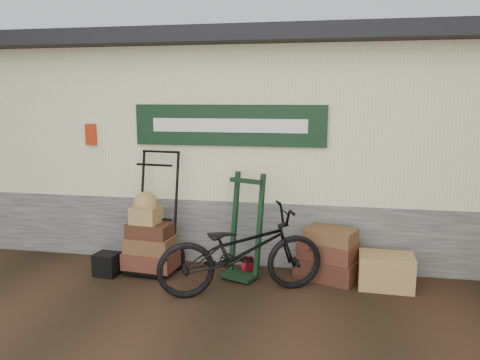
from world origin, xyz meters
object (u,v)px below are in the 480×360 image
porter_trolley (156,210)px  suitcase_stack (328,253)px  green_barrow (245,226)px  bicycle (241,246)px  wicker_hamper (386,271)px  black_trunk (107,264)px

porter_trolley → suitcase_stack: 2.35m
porter_trolley → suitcase_stack: porter_trolley is taller
porter_trolley → green_barrow: 1.24m
green_barrow → bicycle: bearing=-64.5°
porter_trolley → wicker_hamper: 3.07m
porter_trolley → suitcase_stack: size_ratio=2.14×
green_barrow → black_trunk: size_ratio=4.52×
black_trunk → bicycle: bicycle is taller
porter_trolley → black_trunk: porter_trolley is taller
green_barrow → bicycle: 0.54m
suitcase_stack → wicker_hamper: bearing=-15.0°
porter_trolley → wicker_hamper: bearing=4.0°
suitcase_stack → wicker_hamper: 0.74m
green_barrow → wicker_hamper: green_barrow is taller
suitcase_stack → bicycle: bearing=-146.7°
wicker_hamper → black_trunk: bearing=-175.8°
black_trunk → wicker_hamper: bearing=4.2°
green_barrow → black_trunk: green_barrow is taller
green_barrow → bicycle: green_barrow is taller
porter_trolley → green_barrow: (1.23, -0.05, -0.14)m
wicker_hamper → green_barrow: bearing=178.2°
black_trunk → suitcase_stack: bearing=8.9°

